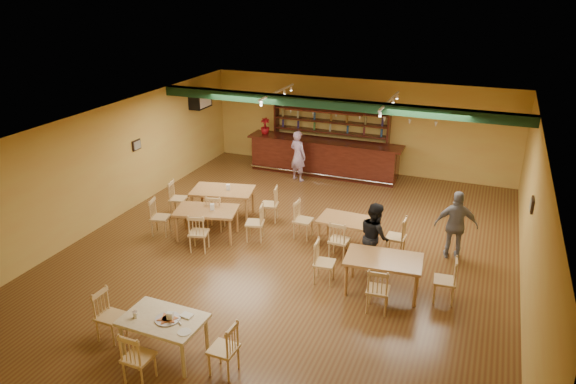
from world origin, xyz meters
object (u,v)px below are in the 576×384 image
at_px(dining_table_a, 223,204).
at_px(dining_table_c, 207,223).
at_px(near_table, 165,336).
at_px(dining_table_b, 348,233).
at_px(dining_table_d, 383,275).
at_px(patron_bar, 298,156).
at_px(bar_counter, 324,157).
at_px(patron_right_a, 374,236).

bearing_deg(dining_table_a, dining_table_c, -94.06).
bearing_deg(near_table, dining_table_b, 71.55).
height_order(dining_table_a, dining_table_c, dining_table_a).
bearing_deg(dining_table_b, dining_table_c, -164.32).
xyz_separation_m(dining_table_a, dining_table_b, (3.50, -0.36, -0.05)).
distance_m(dining_table_b, dining_table_d, 2.04).
bearing_deg(near_table, patron_bar, 97.16).
relative_size(bar_counter, dining_table_b, 3.64).
distance_m(dining_table_d, near_table, 4.44).
distance_m(near_table, patron_bar, 8.74).
xyz_separation_m(bar_counter, dining_table_a, (-1.42, -4.20, -0.17)).
bearing_deg(patron_right_a, dining_table_d, 170.41).
height_order(dining_table_b, dining_table_c, dining_table_c).
bearing_deg(patron_bar, dining_table_c, 103.52).
height_order(dining_table_b, dining_table_d, dining_table_d).
bearing_deg(dining_table_b, patron_right_a, -43.16).
relative_size(dining_table_c, near_table, 1.09).
height_order(dining_table_c, patron_right_a, patron_right_a).
bearing_deg(patron_bar, patron_right_a, 149.17).
height_order(bar_counter, dining_table_a, bar_counter).
bearing_deg(bar_counter, patron_bar, -125.25).
height_order(patron_bar, patron_right_a, patron_bar).
relative_size(near_table, patron_bar, 0.85).
bearing_deg(dining_table_d, dining_table_b, 120.68).
height_order(dining_table_b, patron_right_a, patron_right_a).
height_order(bar_counter, near_table, bar_counter).
bearing_deg(dining_table_b, near_table, -108.00).
distance_m(dining_table_c, patron_bar, 4.62).
bearing_deg(dining_table_a, near_table, -84.73).
bearing_deg(bar_counter, dining_table_b, -65.43).
bearing_deg(bar_counter, dining_table_d, -62.25).
distance_m(dining_table_a, dining_table_b, 3.52).
height_order(dining_table_c, dining_table_d, dining_table_d).
bearing_deg(near_table, dining_table_d, 49.28).
distance_m(bar_counter, near_table, 9.52).
bearing_deg(near_table, dining_table_a, 109.30).
bearing_deg(dining_table_d, patron_right_a, 109.37).
relative_size(patron_bar, patron_right_a, 1.04).
xyz_separation_m(bar_counter, dining_table_c, (-1.24, -5.38, -0.20)).
bearing_deg(dining_table_d, dining_table_c, 164.54).
relative_size(bar_counter, dining_table_a, 3.16).
relative_size(dining_table_b, dining_table_c, 0.93).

